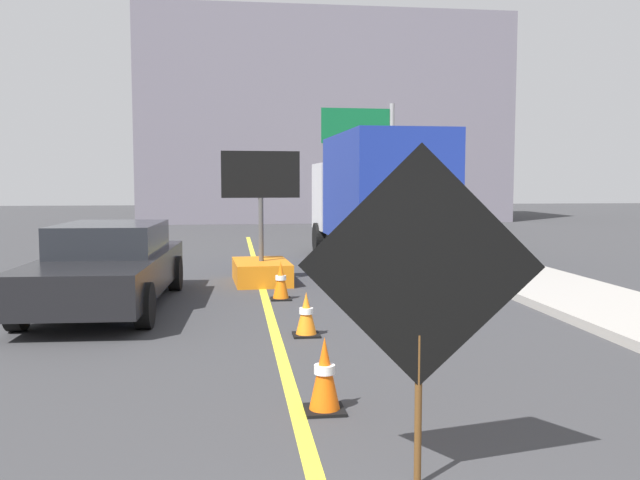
{
  "coord_description": "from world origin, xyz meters",
  "views": [
    {
      "loc": [
        -0.56,
        -1.44,
        2.08
      ],
      "look_at": [
        0.27,
        4.98,
        1.52
      ],
      "focal_mm": 38.02,
      "sensor_mm": 36.0,
      "label": 1
    }
  ],
  "objects_px": {
    "traffic_cone_far_lane": "(281,281)",
    "traffic_cone_mid_lane": "(306,314)",
    "box_truck": "(376,195)",
    "traffic_cone_near_sign": "(325,375)",
    "arrow_board_trailer": "(261,259)",
    "pickup_car": "(109,265)",
    "highway_guide_sign": "(372,146)",
    "roadwork_sign": "(420,273)"
  },
  "relations": [
    {
      "from": "roadwork_sign",
      "to": "arrow_board_trailer",
      "type": "relative_size",
      "value": 0.86
    },
    {
      "from": "traffic_cone_far_lane",
      "to": "box_truck",
      "type": "bearing_deg",
      "value": 60.84
    },
    {
      "from": "arrow_board_trailer",
      "to": "highway_guide_sign",
      "type": "xyz_separation_m",
      "value": [
        4.62,
        11.22,
        2.94
      ]
    },
    {
      "from": "roadwork_sign",
      "to": "traffic_cone_near_sign",
      "type": "xyz_separation_m",
      "value": [
        -0.43,
        1.57,
        -1.13
      ]
    },
    {
      "from": "pickup_car",
      "to": "highway_guide_sign",
      "type": "height_order",
      "value": "highway_guide_sign"
    },
    {
      "from": "arrow_board_trailer",
      "to": "traffic_cone_mid_lane",
      "type": "xyz_separation_m",
      "value": [
        0.4,
        -4.94,
        -0.19
      ]
    },
    {
      "from": "roadwork_sign",
      "to": "arrow_board_trailer",
      "type": "height_order",
      "value": "arrow_board_trailer"
    },
    {
      "from": "pickup_car",
      "to": "traffic_cone_mid_lane",
      "type": "xyz_separation_m",
      "value": [
        3.02,
        -2.55,
        -0.4
      ]
    },
    {
      "from": "pickup_car",
      "to": "roadwork_sign",
      "type": "bearing_deg",
      "value": -65.31
    },
    {
      "from": "traffic_cone_near_sign",
      "to": "arrow_board_trailer",
      "type": "bearing_deg",
      "value": 91.69
    },
    {
      "from": "roadwork_sign",
      "to": "traffic_cone_far_lane",
      "type": "xyz_separation_m",
      "value": [
        -0.41,
        7.45,
        -1.13
      ]
    },
    {
      "from": "arrow_board_trailer",
      "to": "pickup_car",
      "type": "xyz_separation_m",
      "value": [
        -2.62,
        -2.39,
        0.22
      ]
    },
    {
      "from": "arrow_board_trailer",
      "to": "traffic_cone_far_lane",
      "type": "bearing_deg",
      "value": -83.02
    },
    {
      "from": "highway_guide_sign",
      "to": "traffic_cone_far_lane",
      "type": "height_order",
      "value": "highway_guide_sign"
    },
    {
      "from": "highway_guide_sign",
      "to": "pickup_car",
      "type": "bearing_deg",
      "value": -118.01
    },
    {
      "from": "arrow_board_trailer",
      "to": "traffic_cone_mid_lane",
      "type": "height_order",
      "value": "arrow_board_trailer"
    },
    {
      "from": "box_truck",
      "to": "pickup_car",
      "type": "bearing_deg",
      "value": -137.04
    },
    {
      "from": "box_truck",
      "to": "traffic_cone_mid_lane",
      "type": "relative_size",
      "value": 11.66
    },
    {
      "from": "traffic_cone_far_lane",
      "to": "pickup_car",
      "type": "bearing_deg",
      "value": -173.87
    },
    {
      "from": "arrow_board_trailer",
      "to": "traffic_cone_far_lane",
      "type": "distance_m",
      "value": 2.1
    },
    {
      "from": "traffic_cone_near_sign",
      "to": "pickup_car",
      "type": "bearing_deg",
      "value": 117.11
    },
    {
      "from": "arrow_board_trailer",
      "to": "highway_guide_sign",
      "type": "relative_size",
      "value": 0.54
    },
    {
      "from": "pickup_car",
      "to": "traffic_cone_mid_lane",
      "type": "height_order",
      "value": "pickup_car"
    },
    {
      "from": "box_truck",
      "to": "traffic_cone_far_lane",
      "type": "bearing_deg",
      "value": -119.16
    },
    {
      "from": "traffic_cone_near_sign",
      "to": "traffic_cone_mid_lane",
      "type": "height_order",
      "value": "traffic_cone_near_sign"
    },
    {
      "from": "arrow_board_trailer",
      "to": "traffic_cone_near_sign",
      "type": "relative_size",
      "value": 3.93
    },
    {
      "from": "traffic_cone_far_lane",
      "to": "traffic_cone_mid_lane",
      "type": "bearing_deg",
      "value": -87.17
    },
    {
      "from": "roadwork_sign",
      "to": "traffic_cone_near_sign",
      "type": "height_order",
      "value": "roadwork_sign"
    },
    {
      "from": "box_truck",
      "to": "traffic_cone_near_sign",
      "type": "distance_m",
      "value": 11.26
    },
    {
      "from": "traffic_cone_near_sign",
      "to": "traffic_cone_far_lane",
      "type": "xyz_separation_m",
      "value": [
        0.02,
        5.88,
        -0.0
      ]
    },
    {
      "from": "box_truck",
      "to": "traffic_cone_near_sign",
      "type": "bearing_deg",
      "value": -104.38
    },
    {
      "from": "pickup_car",
      "to": "traffic_cone_near_sign",
      "type": "bearing_deg",
      "value": -62.89
    },
    {
      "from": "roadwork_sign",
      "to": "pickup_car",
      "type": "height_order",
      "value": "roadwork_sign"
    },
    {
      "from": "highway_guide_sign",
      "to": "traffic_cone_near_sign",
      "type": "relative_size",
      "value": 7.27
    },
    {
      "from": "arrow_board_trailer",
      "to": "pickup_car",
      "type": "distance_m",
      "value": 3.55
    },
    {
      "from": "roadwork_sign",
      "to": "arrow_board_trailer",
      "type": "bearing_deg",
      "value": 93.99
    },
    {
      "from": "box_truck",
      "to": "highway_guide_sign",
      "type": "bearing_deg",
      "value": 79.09
    },
    {
      "from": "traffic_cone_mid_lane",
      "to": "box_truck",
      "type": "bearing_deg",
      "value": 71.47
    },
    {
      "from": "traffic_cone_mid_lane",
      "to": "traffic_cone_far_lane",
      "type": "distance_m",
      "value": 2.86
    },
    {
      "from": "arrow_board_trailer",
      "to": "traffic_cone_near_sign",
      "type": "xyz_separation_m",
      "value": [
        0.23,
        -7.96,
        -0.14
      ]
    },
    {
      "from": "arrow_board_trailer",
      "to": "highway_guide_sign",
      "type": "bearing_deg",
      "value": 67.62
    },
    {
      "from": "box_truck",
      "to": "traffic_cone_mid_lane",
      "type": "xyz_separation_m",
      "value": [
        -2.61,
        -7.79,
        -1.46
      ]
    }
  ]
}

